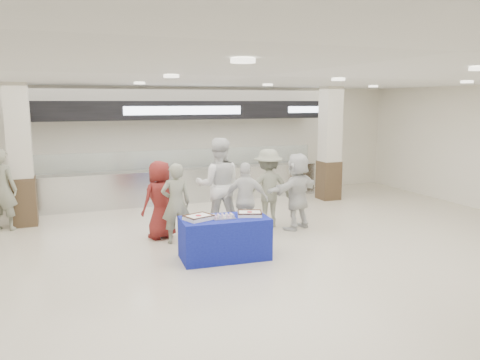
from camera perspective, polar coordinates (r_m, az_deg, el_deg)
name	(u,v)px	position (r m, az deg, el deg)	size (l,w,h in m)	color
ground	(259,261)	(8.38, 2.37, -9.88)	(14.00, 14.00, 0.00)	beige
serving_line	(182,161)	(13.13, -7.04, 2.36)	(8.70, 0.85, 2.80)	silver
column_left	(20,158)	(11.54, -25.20, 2.39)	(0.55, 0.55, 3.20)	#3B2B1B
column_right	(330,146)	(13.56, 10.87, 4.07)	(0.55, 0.55, 3.20)	#3B2B1B
display_table	(225,238)	(8.42, -1.89, -7.09)	(1.55, 0.78, 0.75)	#152297
sheet_cake_left	(198,217)	(8.21, -5.08, -4.52)	(0.54, 0.48, 0.10)	white
sheet_cake_right	(250,213)	(8.45, 1.18, -4.08)	(0.51, 0.45, 0.09)	white
cupcake_tray	(223,216)	(8.30, -2.05, -4.43)	(0.41, 0.32, 0.06)	#A6A6AB
civilian_maroon	(160,200)	(9.69, -9.70, -2.38)	(0.79, 0.51, 1.61)	maroon
soldier_a	(176,203)	(9.31, -7.81, -2.85)	(0.58, 0.38, 1.60)	slate
chef_tall	(218,185)	(10.03, -2.65, -0.62)	(0.99, 0.77, 2.03)	white
chef_short	(246,200)	(9.64, 0.74, -2.46)	(0.91, 0.38, 1.56)	white
soldier_b	(268,188)	(10.47, 3.46, -0.99)	(1.13, 0.65, 1.75)	slate
civilian_white	(297,191)	(10.33, 7.00, -1.36)	(1.56, 0.50, 1.69)	white
soldier_bg	(2,190)	(11.36, -27.03, -1.04)	(0.66, 0.43, 1.81)	slate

